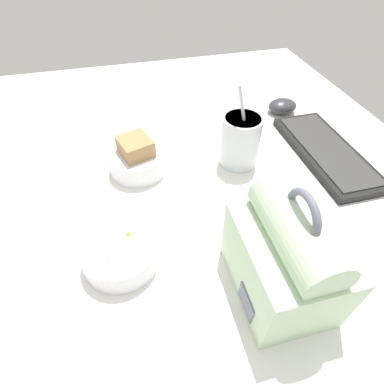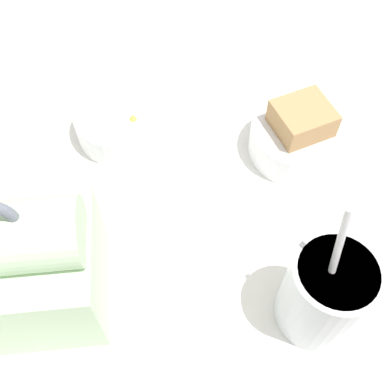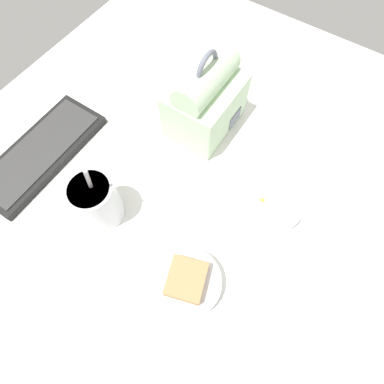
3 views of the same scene
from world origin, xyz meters
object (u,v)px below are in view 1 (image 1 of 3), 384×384
at_px(bento_bowl_sandwich, 137,159).
at_px(lunch_bag, 285,257).
at_px(soup_cup, 240,140).
at_px(keyboard, 326,152).
at_px(computer_mouse, 282,106).
at_px(bento_bowl_snacks, 121,252).

bearing_deg(bento_bowl_sandwich, lunch_bag, 27.67).
bearing_deg(soup_cup, lunch_bag, -9.31).
relative_size(keyboard, computer_mouse, 3.83).
xyz_separation_m(keyboard, lunch_bag, (0.28, -0.26, 0.07)).
bearing_deg(soup_cup, bento_bowl_snacks, -54.43).
distance_m(bento_bowl_sandwich, computer_mouse, 0.45).
xyz_separation_m(soup_cup, bento_bowl_sandwich, (-0.03, -0.23, -0.03)).
bearing_deg(bento_bowl_snacks, soup_cup, 125.57).
bearing_deg(computer_mouse, lunch_bag, -27.11).
relative_size(lunch_bag, soup_cup, 1.06).
distance_m(soup_cup, computer_mouse, 0.27).
height_order(lunch_bag, computer_mouse, lunch_bag).
distance_m(keyboard, bento_bowl_sandwich, 0.44).
bearing_deg(bento_bowl_snacks, keyboard, 109.31).
height_order(soup_cup, bento_bowl_snacks, soup_cup).
distance_m(bento_bowl_sandwich, bento_bowl_snacks, 0.23).
distance_m(bento_bowl_snacks, computer_mouse, 0.61).
bearing_deg(bento_bowl_snacks, bento_bowl_sandwich, 166.31).
bearing_deg(computer_mouse, bento_bowl_sandwich, -70.49).
height_order(soup_cup, bento_bowl_sandwich, soup_cup).
bearing_deg(lunch_bag, bento_bowl_snacks, -114.65).
bearing_deg(lunch_bag, soup_cup, 170.69).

